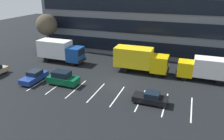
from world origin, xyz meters
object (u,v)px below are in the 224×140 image
object	(u,v)px
box_truck_yellow_all	(140,59)
box_truck_blue	(60,50)
sedan_black	(151,98)
suv_forest	(63,78)
sedan_navy	(34,77)
bare_tree	(47,25)
box_truck_yellow	(205,68)

from	to	relation	value
box_truck_yellow_all	box_truck_blue	xyz separation A→B (m)	(-13.87, -0.06, -0.02)
box_truck_blue	sedan_black	distance (m)	19.35
box_truck_yellow_all	suv_forest	world-z (taller)	box_truck_yellow_all
sedan_navy	bare_tree	size ratio (longest dim) A/B	0.57
box_truck_yellow	box_truck_blue	world-z (taller)	box_truck_blue
suv_forest	box_truck_blue	bearing A→B (deg)	124.41
bare_tree	box_truck_blue	bearing A→B (deg)	-37.78
box_truck_yellow_all	sedan_navy	distance (m)	15.31
suv_forest	sedan_navy	world-z (taller)	suv_forest
sedan_black	sedan_navy	size ratio (longest dim) A/B	0.92
box_truck_yellow	box_truck_yellow_all	bearing A→B (deg)	179.76
box_truck_yellow	sedan_black	xyz separation A→B (m)	(-5.77, -8.71, -1.20)
box_truck_blue	sedan_black	size ratio (longest dim) A/B	2.07
box_truck_yellow_all	bare_tree	distance (m)	19.73
sedan_black	suv_forest	size ratio (longest dim) A/B	0.93
box_truck_yellow	box_truck_blue	xyz separation A→B (m)	(-23.00, -0.02, 0.24)
suv_forest	bare_tree	world-z (taller)	bare_tree
box_truck_yellow_all	sedan_navy	xyz separation A→B (m)	(-12.76, -8.34, -1.40)
box_truck_yellow_all	box_truck_blue	distance (m)	13.87
bare_tree	box_truck_yellow_all	bearing A→B (deg)	-11.71
box_truck_blue	sedan_navy	distance (m)	8.47
box_truck_yellow_all	box_truck_yellow	distance (m)	9.13
suv_forest	box_truck_yellow_all	bearing A→B (deg)	42.73
bare_tree	suv_forest	bearing A→B (deg)	-48.32
box_truck_yellow	bare_tree	size ratio (longest dim) A/B	0.95
box_truck_yellow	suv_forest	distance (m)	19.33
box_truck_yellow	sedan_black	bearing A→B (deg)	-123.53
box_truck_yellow	suv_forest	world-z (taller)	box_truck_yellow
sedan_navy	bare_tree	xyz separation A→B (m)	(-6.28, 12.29, 4.72)
suv_forest	bare_tree	distance (m)	16.46
box_truck_yellow	sedan_navy	world-z (taller)	box_truck_yellow
box_truck_yellow_all	box_truck_blue	world-z (taller)	box_truck_yellow_all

